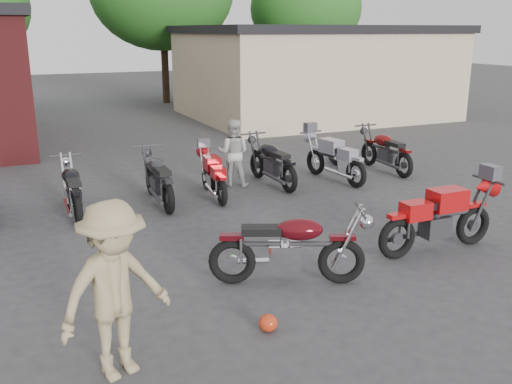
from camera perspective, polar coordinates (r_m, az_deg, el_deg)
name	(u,v)px	position (r m, az deg, el deg)	size (l,w,h in m)	color
ground	(312,285)	(8.49, 5.61, -9.29)	(90.00, 90.00, 0.00)	#313234
stucco_building	(312,75)	(24.99, 5.62, 11.60)	(10.00, 8.00, 3.50)	tan
tree_2	(163,13)	(29.71, -9.30, 17.27)	(7.04, 7.04, 8.80)	#154A13
tree_3	(305,26)	(32.74, 4.94, 16.21)	(6.08, 6.08, 7.60)	#154A13
vintage_motorcycle	(290,243)	(8.28, 3.45, -5.10)	(2.20, 0.73, 1.28)	#46080E
sportbike	(440,215)	(9.96, 17.90, -2.18)	(2.21, 0.73, 1.28)	red
helmet	(268,323)	(7.24, 1.21, -12.95)	(0.24, 0.24, 0.22)	#B02E12
person_light	(233,153)	(13.52, -2.28, 3.93)	(0.78, 0.60, 1.60)	#AEAEAA
person_tan	(115,291)	(6.21, -13.93, -9.57)	(1.27, 0.73, 1.96)	#9B8960
row_bike_2	(72,186)	(11.98, -17.91, 0.55)	(2.03, 0.67, 1.18)	black
row_bike_3	(158,176)	(12.31, -9.75, 1.61)	(2.11, 0.70, 1.22)	black
row_bike_4	(213,173)	(12.65, -4.30, 1.87)	(1.87, 0.62, 1.08)	#A10D12
row_bike_5	(272,160)	(13.62, 1.57, 3.26)	(2.14, 0.70, 1.24)	black
row_bike_6	(334,156)	(14.14, 7.82, 3.55)	(2.10, 0.69, 1.22)	#91929E
row_bike_7	(385,148)	(15.34, 12.81, 4.27)	(2.10, 0.69, 1.22)	#550A0A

